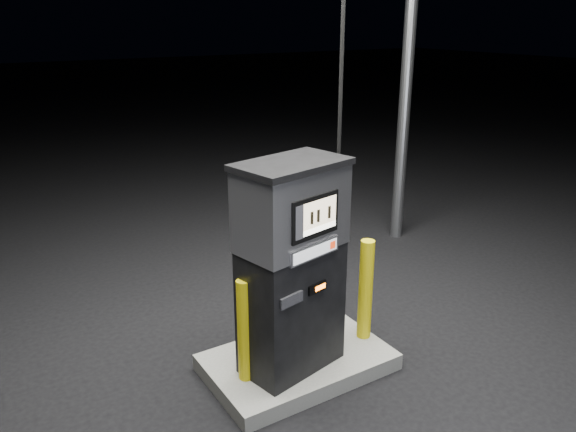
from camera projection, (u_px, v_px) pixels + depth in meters
ground at (298, 369)px, 5.07m from camera, size 80.00×80.00×0.00m
pump_island at (298, 362)px, 5.04m from camera, size 1.60×1.00×0.15m
fuel_dispenser at (292, 266)px, 4.58m from camera, size 1.04×0.71×3.76m
bollard_left at (245, 331)px, 4.55m from camera, size 0.16×0.16×0.90m
bollard_right at (366, 290)px, 5.15m from camera, size 0.13×0.13×0.97m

